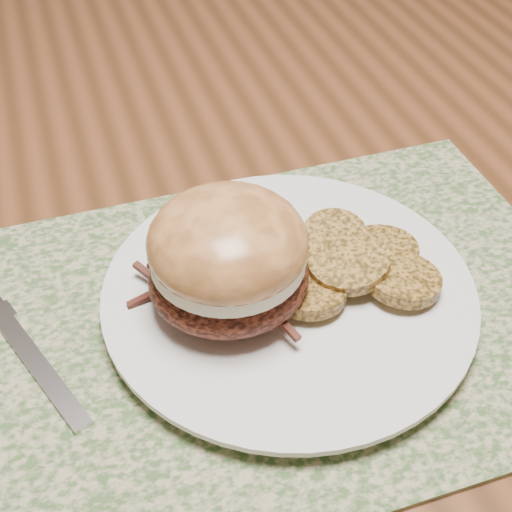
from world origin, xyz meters
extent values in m
cube|color=brown|center=(0.00, 0.00, 0.73)|extent=(1.50, 0.90, 0.04)
cylinder|color=brown|center=(0.69, 0.39, 0.35)|extent=(0.06, 0.06, 0.71)
cube|color=#3F5C2F|center=(0.13, -0.26, 0.75)|extent=(0.45, 0.33, 0.00)
cylinder|color=silver|center=(0.13, -0.25, 0.76)|extent=(0.26, 0.26, 0.02)
ellipsoid|color=black|center=(0.09, -0.24, 0.79)|extent=(0.12, 0.11, 0.05)
cylinder|color=beige|center=(0.09, -0.24, 0.82)|extent=(0.11, 0.11, 0.01)
ellipsoid|color=#BA753D|center=(0.09, -0.24, 0.83)|extent=(0.11, 0.11, 0.06)
cylinder|color=olive|center=(0.15, -0.22, 0.77)|extent=(0.07, 0.07, 0.01)
cylinder|color=olive|center=(0.18, -0.21, 0.78)|extent=(0.07, 0.07, 0.02)
cylinder|color=olive|center=(0.21, -0.24, 0.77)|extent=(0.07, 0.07, 0.02)
cylinder|color=olive|center=(0.14, -0.26, 0.78)|extent=(0.08, 0.08, 0.02)
cylinder|color=olive|center=(0.18, -0.25, 0.79)|extent=(0.08, 0.08, 0.02)
cylinder|color=olive|center=(0.21, -0.27, 0.78)|extent=(0.06, 0.06, 0.02)
cube|color=#B8B8C0|center=(-0.05, -0.25, 0.76)|extent=(0.05, 0.11, 0.00)
cube|color=#B8B8C0|center=(-0.07, -0.19, 0.76)|extent=(0.02, 0.02, 0.00)
camera|label=1|loc=(0.00, -0.59, 1.15)|focal=50.00mm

